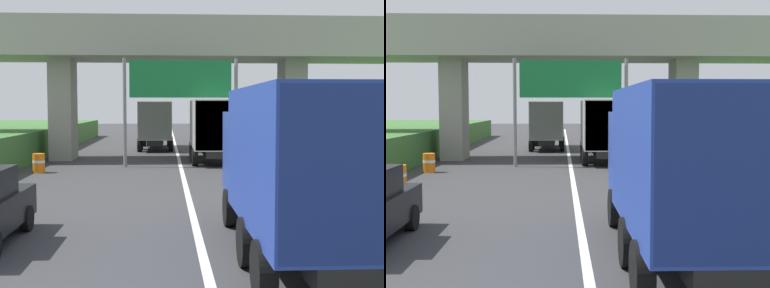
% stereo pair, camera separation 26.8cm
% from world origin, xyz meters
% --- Properties ---
extents(lane_centre_stripe, '(0.20, 95.38, 0.01)m').
position_xyz_m(lane_centre_stripe, '(0.00, 27.69, 0.00)').
color(lane_centre_stripe, white).
rests_on(lane_centre_stripe, ground).
extents(overpass_bridge, '(40.00, 4.80, 8.05)m').
position_xyz_m(overpass_bridge, '(0.00, 34.61, 6.11)').
color(overpass_bridge, '#9E998E').
rests_on(overpass_bridge, ground).
extents(overhead_highway_sign, '(5.88, 0.18, 5.55)m').
position_xyz_m(overhead_highway_sign, '(0.00, 30.56, 4.12)').
color(overhead_highway_sign, slate).
rests_on(overhead_highway_sign, ground).
extents(truck_green, '(2.44, 7.30, 3.44)m').
position_xyz_m(truck_green, '(1.82, 33.13, 1.93)').
color(truck_green, black).
rests_on(truck_green, ground).
extents(truck_orange, '(2.44, 7.30, 3.44)m').
position_xyz_m(truck_orange, '(-1.50, 41.88, 1.93)').
color(truck_orange, black).
rests_on(truck_orange, ground).
extents(truck_red, '(2.44, 7.30, 3.44)m').
position_xyz_m(truck_red, '(5.15, 50.78, 1.93)').
color(truck_red, black).
rests_on(truck_red, ground).
extents(truck_blue, '(2.44, 7.30, 3.44)m').
position_xyz_m(truck_blue, '(1.86, 14.44, 1.93)').
color(truck_blue, black).
rests_on(truck_blue, ground).
extents(construction_barrel_4, '(0.57, 0.57, 0.90)m').
position_xyz_m(construction_barrel_4, '(-6.60, 23.60, 0.46)').
color(construction_barrel_4, orange).
rests_on(construction_barrel_4, ground).
extents(construction_barrel_5, '(0.57, 0.57, 0.90)m').
position_xyz_m(construction_barrel_5, '(-6.71, 28.46, 0.46)').
color(construction_barrel_5, orange).
rests_on(construction_barrel_5, ground).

